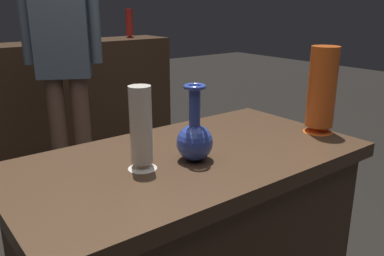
{
  "coord_description": "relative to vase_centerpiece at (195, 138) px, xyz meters",
  "views": [
    {
      "loc": [
        -0.76,
        -0.99,
        1.28
      ],
      "look_at": [
        -0.01,
        -0.02,
        0.9
      ],
      "focal_mm": 37.44,
      "sensor_mm": 36.0,
      "label": 1
    }
  ],
  "objects": [
    {
      "name": "display_plinth",
      "position": [
        0.02,
        0.05,
        -0.47
      ],
      "size": [
        1.2,
        0.64,
        0.8
      ],
      "color": "#422D1E",
      "rests_on": "ground_plane"
    },
    {
      "name": "visitor_center_back",
      "position": [
        0.15,
        1.5,
        0.13
      ],
      "size": [
        0.42,
        0.31,
        1.71
      ],
      "rotation": [
        0.0,
        0.0,
        2.65
      ],
      "color": "brown",
      "rests_on": "ground_plane"
    },
    {
      "name": "shelf_vase_right",
      "position": [
        0.54,
        2.18,
        0.17
      ],
      "size": [
        0.1,
        0.1,
        0.08
      ],
      "color": "#E55B1E",
      "rests_on": "back_display_shelf"
    },
    {
      "name": "shelf_vase_far_right",
      "position": [
        1.06,
        2.29,
        0.24
      ],
      "size": [
        0.07,
        0.07,
        0.25
      ],
      "color": "red",
      "rests_on": "back_display_shelf"
    },
    {
      "name": "vase_left_accent",
      "position": [
        0.57,
        -0.06,
        0.09
      ],
      "size": [
        0.12,
        0.12,
        0.33
      ],
      "color": "#E55B1E",
      "rests_on": "display_plinth"
    },
    {
      "name": "vase_centerpiece",
      "position": [
        0.0,
        0.0,
        0.0
      ],
      "size": [
        0.12,
        0.12,
        0.25
      ],
      "color": "#2D429E",
      "rests_on": "display_plinth"
    },
    {
      "name": "back_display_shelf",
      "position": [
        0.02,
        2.25,
        -0.38
      ],
      "size": [
        2.6,
        0.4,
        0.99
      ],
      "color": "#422D1E",
      "rests_on": "ground_plane"
    },
    {
      "name": "vase_tall_behind",
      "position": [
        -0.17,
        0.04,
        0.05
      ],
      "size": [
        0.09,
        0.09,
        0.26
      ],
      "color": "silver",
      "rests_on": "display_plinth"
    }
  ]
}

